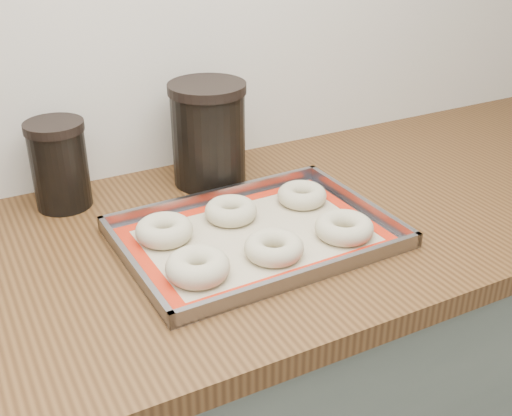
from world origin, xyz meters
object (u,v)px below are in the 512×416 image
bagel_back_mid (231,211)px  bagel_back_right (302,195)px  bagel_front_left (198,267)px  canister_mid (59,164)px  baking_tray (256,235)px  bagel_front_right (344,228)px  canister_right (208,134)px  bagel_front_mid (274,248)px  bagel_back_left (164,230)px

bagel_back_mid → bagel_back_right: bagel_back_mid is taller
bagel_front_left → canister_mid: 0.38m
bagel_back_right → bagel_back_mid: bearing=178.4°
baking_tray → canister_mid: (-0.26, 0.29, 0.08)m
bagel_front_right → canister_right: canister_right is taller
canister_mid → bagel_front_mid: bearing=-54.1°
canister_mid → canister_right: bearing=-6.0°
bagel_front_left → canister_right: canister_right is taller
bagel_back_left → canister_right: bearing=48.1°
bagel_front_mid → bagel_back_left: bearing=135.8°
bagel_back_mid → canister_right: 0.20m
baking_tray → bagel_front_mid: size_ratio=4.77×
bagel_front_right → canister_mid: bearing=138.2°
bagel_front_left → bagel_back_right: size_ratio=1.08×
bagel_front_left → bagel_front_mid: bearing=-0.4°
bagel_back_right → canister_mid: (-0.40, 0.21, 0.06)m
bagel_back_right → baking_tray: bearing=-152.1°
canister_mid → baking_tray: bearing=-47.2°
bagel_front_mid → canister_right: 0.34m
bagel_back_mid → canister_mid: size_ratio=0.57×
canister_right → bagel_front_right: bearing=-71.7°
bagel_front_right → baking_tray: bearing=152.3°
bagel_front_left → bagel_back_mid: 0.20m
bagel_back_right → canister_mid: canister_mid is taller
bagel_front_left → baking_tray: bearing=26.9°
bagel_front_left → canister_right: bearing=62.9°
bagel_front_left → bagel_front_right: (0.27, 0.00, -0.00)m
bagel_front_left → bagel_back_left: 0.13m
bagel_back_left → bagel_back_mid: 0.13m
bagel_front_right → bagel_back_left: bagel_back_left is taller
bagel_front_right → bagel_back_right: bearing=88.9°
baking_tray → canister_mid: bearing=132.8°
bagel_front_mid → bagel_back_right: size_ratio=1.05×
canister_right → baking_tray: bearing=-96.1°
bagel_front_mid → bagel_back_right: bearing=45.4°
bagel_back_right → canister_right: size_ratio=0.45×
canister_right → canister_mid: bearing=174.0°
bagel_front_mid → bagel_front_right: 0.14m
bagel_back_mid → baking_tray: bearing=-82.0°
canister_right → bagel_front_mid: bearing=-95.6°
bagel_back_mid → canister_mid: (-0.25, 0.21, 0.06)m
bagel_front_right → bagel_back_right: (0.00, 0.14, -0.00)m
bagel_front_mid → bagel_back_left: 0.19m
bagel_front_left → bagel_front_mid: size_ratio=1.03×
canister_mid → bagel_back_mid: bearing=-39.4°
bagel_front_mid → bagel_back_mid: (-0.01, 0.15, 0.00)m
canister_mid → bagel_front_right: bearing=-41.8°
bagel_front_left → canister_mid: size_ratio=0.60×
baking_tray → bagel_front_left: bearing=-153.1°
bagel_front_mid → canister_mid: canister_mid is taller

